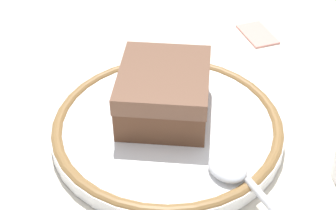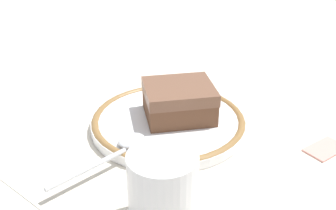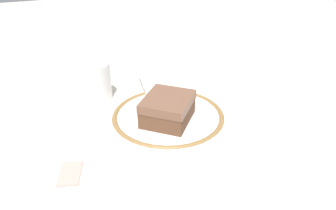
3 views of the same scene
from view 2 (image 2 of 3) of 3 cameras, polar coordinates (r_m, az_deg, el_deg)
name	(u,v)px [view 2 (image 2 of 3)]	position (r m, az deg, el deg)	size (l,w,h in m)	color
ground_plane	(172,129)	(0.53, 0.53, -3.37)	(2.40, 2.40, 0.00)	#B7B2A8
placemat	(172,129)	(0.53, 0.53, -3.30)	(0.53, 0.40, 0.00)	beige
plate	(168,122)	(0.53, 0.00, -2.34)	(0.20, 0.20, 0.01)	white
cake_slice	(178,101)	(0.52, 1.37, 0.62)	(0.11, 0.11, 0.04)	brown
spoon	(122,148)	(0.47, -6.46, -5.89)	(0.03, 0.13, 0.01)	silver
cup	(163,194)	(0.38, -0.74, -12.19)	(0.06, 0.06, 0.07)	white
sugar_packet	(326,147)	(0.52, 21.04, -5.47)	(0.05, 0.03, 0.01)	#E5998C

